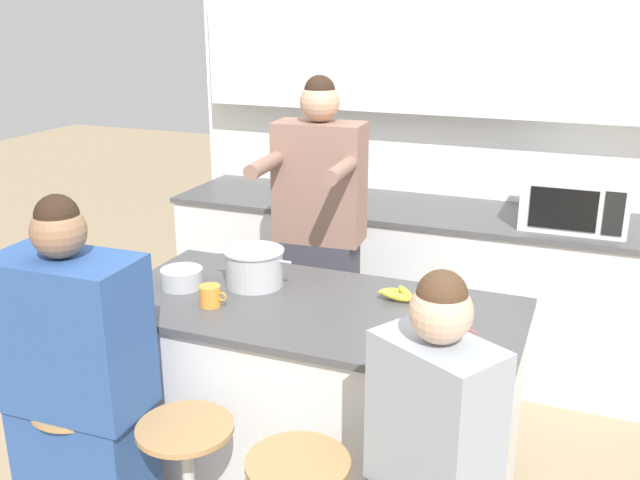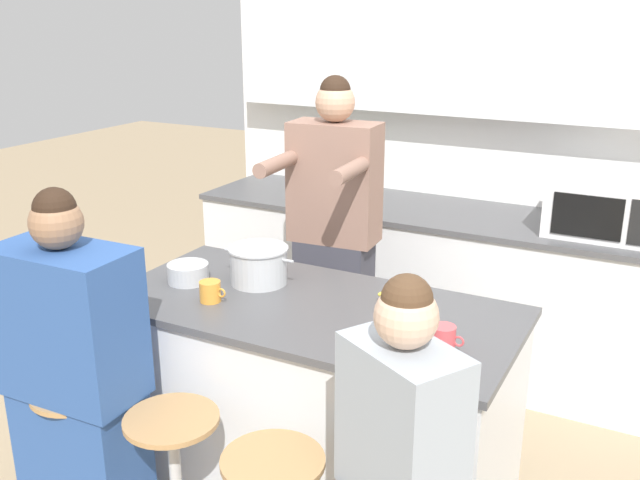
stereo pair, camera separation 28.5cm
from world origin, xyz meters
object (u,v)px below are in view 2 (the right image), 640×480
coffee_cup_far (210,291)px  banana_bunch (397,297)px  kitchen_island (311,403)px  potted_plant (323,172)px  bar_stool_leftmost (85,464)px  person_wrapped_blanket (76,389)px  coffee_cup_near (443,339)px  cooking_pot (259,265)px  person_cooking (334,253)px  microwave (603,208)px  fruit_bowl (188,273)px

coffee_cup_far → banana_bunch: bearing=26.4°
kitchen_island → potted_plant: 1.77m
bar_stool_leftmost → banana_bunch: (0.97, 0.82, 0.59)m
person_wrapped_blanket → coffee_cup_near: person_wrapped_blanket is taller
kitchen_island → banana_bunch: banana_bunch is taller
cooking_pot → kitchen_island: bearing=-19.1°
bar_stool_leftmost → banana_bunch: bearing=40.2°
person_cooking → microwave: bearing=27.6°
bar_stool_leftmost → person_wrapped_blanket: size_ratio=0.46×
kitchen_island → person_wrapped_blanket: size_ratio=1.13×
bar_stool_leftmost → coffee_cup_near: (1.27, 0.49, 0.62)m
bar_stool_leftmost → coffee_cup_near: 1.49m
person_wrapped_blanket → coffee_cup_far: bearing=59.2°
person_cooking → banana_bunch: (0.56, -0.54, 0.07)m
coffee_cup_far → kitchen_island: bearing=22.9°
fruit_bowl → microwave: size_ratio=0.34×
cooking_pot → microwave: bearing=47.7°
coffee_cup_near → potted_plant: potted_plant is taller
cooking_pot → banana_bunch: cooking_pot is taller
coffee_cup_near → banana_bunch: coffee_cup_near is taller
bar_stool_leftmost → person_cooking: person_cooking is taller
person_cooking → potted_plant: (-0.46, 0.77, 0.22)m
kitchen_island → banana_bunch: (0.30, 0.18, 0.48)m
cooking_pot → banana_bunch: bearing=6.3°
person_cooking → coffee_cup_far: (-0.12, -0.88, 0.09)m
bar_stool_leftmost → cooking_pot: size_ratio=1.95×
coffee_cup_far → potted_plant: 1.69m
bar_stool_leftmost → cooking_pot: (0.35, 0.75, 0.65)m
coffee_cup_far → microwave: 2.06m
cooking_pot → potted_plant: potted_plant is taller
cooking_pot → coffee_cup_far: size_ratio=2.91×
potted_plant → cooking_pot: bearing=-73.5°
microwave → person_wrapped_blanket: bearing=-126.6°
person_wrapped_blanket → coffee_cup_near: (1.25, 0.50, 0.28)m
kitchen_island → banana_bunch: 0.59m
banana_bunch → potted_plant: potted_plant is taller
fruit_bowl → coffee_cup_far: (0.21, -0.13, 0.00)m
person_cooking → fruit_bowl: size_ratio=9.76×
kitchen_island → person_wrapped_blanket: bearing=-135.0°
banana_bunch → potted_plant: bearing=128.0°
person_cooking → person_wrapped_blanket: person_cooking is taller
person_wrapped_blanket → banana_bunch: (0.95, 0.83, 0.25)m
bar_stool_leftmost → microwave: 2.72m
person_cooking → banana_bunch: size_ratio=9.94×
kitchen_island → potted_plant: (-0.72, 1.49, 0.62)m
person_cooking → kitchen_island: bearing=-74.6°
person_cooking → banana_bunch: bearing=-48.4°
microwave → potted_plant: bearing=178.5°
kitchen_island → bar_stool_leftmost: kitchen_island is taller
kitchen_island → bar_stool_leftmost: (-0.66, -0.64, -0.12)m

